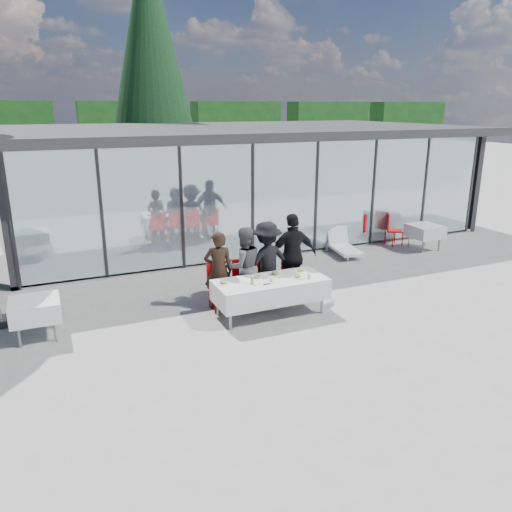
# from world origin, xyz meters

# --- Properties ---
(ground) EXTENTS (90.00, 90.00, 0.00)m
(ground) POSITION_xyz_m (0.00, 0.00, 0.00)
(ground) COLOR gray
(ground) RESTS_ON ground
(pavilion) EXTENTS (14.80, 8.80, 3.44)m
(pavilion) POSITION_xyz_m (2.00, 8.16, 2.15)
(pavilion) COLOR gray
(pavilion) RESTS_ON ground
(treeline) EXTENTS (62.50, 2.00, 4.40)m
(treeline) POSITION_xyz_m (-2.00, 28.00, 2.20)
(treeline) COLOR black
(treeline) RESTS_ON ground
(dining_table) EXTENTS (2.26, 0.96, 0.75)m
(dining_table) POSITION_xyz_m (-0.11, 0.44, 0.54)
(dining_table) COLOR silver
(dining_table) RESTS_ON ground
(diner_a) EXTENTS (0.72, 0.72, 1.65)m
(diner_a) POSITION_xyz_m (-0.95, 1.19, 0.83)
(diner_a) COLOR black
(diner_a) RESTS_ON ground
(diner_chair_a) EXTENTS (0.44, 0.44, 0.97)m
(diner_chair_a) POSITION_xyz_m (-0.95, 1.19, 0.54)
(diner_chair_a) COLOR #BE0C0C
(diner_chair_a) RESTS_ON ground
(diner_b) EXTENTS (0.82, 0.82, 1.69)m
(diner_b) POSITION_xyz_m (-0.39, 1.19, 0.84)
(diner_b) COLOR #535353
(diner_b) RESTS_ON ground
(diner_chair_b) EXTENTS (0.44, 0.44, 0.97)m
(diner_chair_b) POSITION_xyz_m (-0.39, 1.19, 0.54)
(diner_chair_b) COLOR #BE0C0C
(diner_chair_b) RESTS_ON ground
(diner_c) EXTENTS (1.28, 1.28, 1.75)m
(diner_c) POSITION_xyz_m (0.14, 1.19, 0.88)
(diner_c) COLOR black
(diner_c) RESTS_ON ground
(diner_chair_c) EXTENTS (0.44, 0.44, 0.97)m
(diner_chair_c) POSITION_xyz_m (0.14, 1.19, 0.54)
(diner_chair_c) COLOR #BE0C0C
(diner_chair_c) RESTS_ON ground
(diner_d) EXTENTS (1.19, 1.19, 1.87)m
(diner_d) POSITION_xyz_m (0.78, 1.19, 0.94)
(diner_d) COLOR black
(diner_d) RESTS_ON ground
(diner_chair_d) EXTENTS (0.44, 0.44, 0.97)m
(diner_chair_d) POSITION_xyz_m (0.78, 1.19, 0.54)
(diner_chair_d) COLOR #BE0C0C
(diner_chair_d) RESTS_ON ground
(plate_a) EXTENTS (0.26, 0.26, 0.07)m
(plate_a) POSITION_xyz_m (-1.06, 0.58, 0.78)
(plate_a) COLOR white
(plate_a) RESTS_ON dining_table
(plate_b) EXTENTS (0.26, 0.26, 0.07)m
(plate_b) POSITION_xyz_m (-0.34, 0.63, 0.78)
(plate_b) COLOR white
(plate_b) RESTS_ON dining_table
(plate_c) EXTENTS (0.26, 0.26, 0.07)m
(plate_c) POSITION_xyz_m (0.10, 0.66, 0.78)
(plate_c) COLOR white
(plate_c) RESTS_ON dining_table
(plate_d) EXTENTS (0.26, 0.26, 0.07)m
(plate_d) POSITION_xyz_m (0.67, 0.65, 0.78)
(plate_d) COLOR white
(plate_d) RESTS_ON dining_table
(plate_extra) EXTENTS (0.26, 0.26, 0.07)m
(plate_extra) POSITION_xyz_m (0.43, 0.32, 0.78)
(plate_extra) COLOR white
(plate_extra) RESTS_ON dining_table
(juice_bottle) EXTENTS (0.06, 0.06, 0.16)m
(juice_bottle) POSITION_xyz_m (-0.56, 0.34, 0.83)
(juice_bottle) COLOR #81B54B
(juice_bottle) RESTS_ON dining_table
(drinking_glasses) EXTENTS (0.83, 0.21, 0.10)m
(drinking_glasses) POSITION_xyz_m (0.23, 0.25, 0.80)
(drinking_glasses) COLOR silver
(drinking_glasses) RESTS_ON dining_table
(folded_eyeglasses) EXTENTS (0.14, 0.03, 0.01)m
(folded_eyeglasses) POSITION_xyz_m (-0.30, 0.22, 0.76)
(folded_eyeglasses) COLOR black
(folded_eyeglasses) RESTS_ON dining_table
(spare_table_left) EXTENTS (0.86, 0.86, 0.74)m
(spare_table_left) POSITION_xyz_m (-4.46, 1.19, 0.55)
(spare_table_left) COLOR silver
(spare_table_left) RESTS_ON ground
(spare_table_right) EXTENTS (0.86, 0.86, 0.74)m
(spare_table_right) POSITION_xyz_m (6.08, 2.97, 0.55)
(spare_table_right) COLOR silver
(spare_table_right) RESTS_ON ground
(spare_chair_a) EXTENTS (0.62, 0.62, 0.97)m
(spare_chair_a) POSITION_xyz_m (5.53, 3.79, 0.54)
(spare_chair_a) COLOR #BE0C0C
(spare_chair_a) RESTS_ON ground
(spare_chair_b) EXTENTS (0.59, 0.59, 0.97)m
(spare_chair_b) POSITION_xyz_m (4.80, 4.16, 0.54)
(spare_chair_b) COLOR #BE0C0C
(spare_chair_b) RESTS_ON ground
(lounger) EXTENTS (0.81, 1.41, 0.72)m
(lounger) POSITION_xyz_m (3.64, 3.56, 0.26)
(lounger) COLOR white
(lounger) RESTS_ON ground
(conifer_tree) EXTENTS (4.00, 4.00, 10.50)m
(conifer_tree) POSITION_xyz_m (0.50, 13.00, 5.99)
(conifer_tree) COLOR #382316
(conifer_tree) RESTS_ON ground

